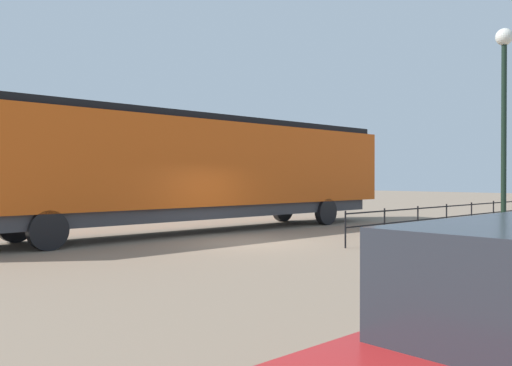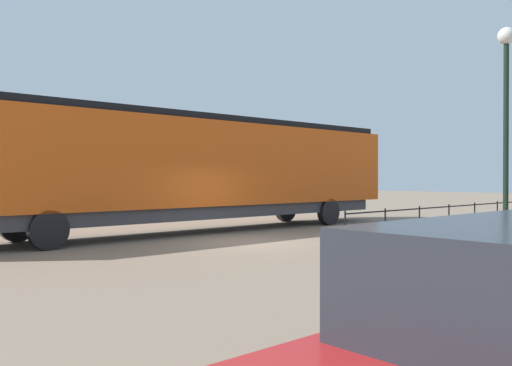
# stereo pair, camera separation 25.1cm
# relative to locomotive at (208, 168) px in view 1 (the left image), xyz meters

# --- Properties ---
(ground_plane) EXTENTS (120.00, 120.00, 0.00)m
(ground_plane) POSITION_rel_locomotive_xyz_m (3.59, -1.23, -2.36)
(ground_plane) COLOR #84705B
(locomotive) EXTENTS (2.84, 18.41, 4.21)m
(locomotive) POSITION_rel_locomotive_xyz_m (0.00, 0.00, 0.00)
(locomotive) COLOR #D15114
(locomotive) RESTS_ON ground_plane
(lamp_post) EXTENTS (0.53, 0.53, 6.62)m
(lamp_post) POSITION_rel_locomotive_xyz_m (8.84, 4.72, 2.30)
(lamp_post) COLOR black
(lamp_post) RESTS_ON ground_plane
(platform_fence) EXTENTS (0.05, 11.68, 1.05)m
(platform_fence) POSITION_rel_locomotive_xyz_m (6.48, 5.65, -1.67)
(platform_fence) COLOR black
(platform_fence) RESTS_ON ground_plane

